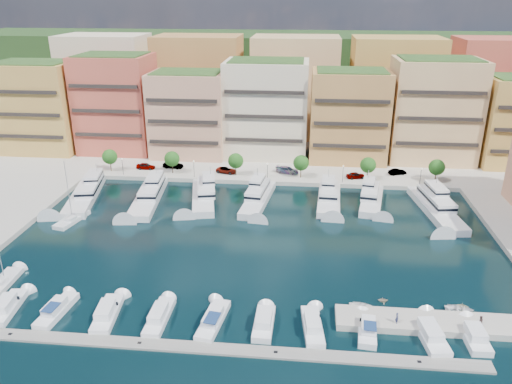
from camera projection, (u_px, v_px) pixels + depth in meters
The scene contains 58 objects.
ground at pixel (254, 243), 92.40m from camera, with size 400.00×400.00×0.00m, color black.
north_quay at pixel (275, 147), 149.62m from camera, with size 220.00×64.00×2.00m, color #9E998E.
hillside at pixel (283, 111), 193.92m from camera, with size 240.00×40.00×58.00m, color #193214.
south_pontoon at pixel (207, 349), 64.99m from camera, with size 72.00×2.20×0.35m, color gray.
finger_pier at pixel (452, 327), 69.29m from camera, with size 32.00×5.00×2.00m, color #9E998E.
apartment_0 at pixel (39, 107), 139.74m from camera, with size 22.00×16.50×24.80m.
apartment_1 at pixel (117, 103), 139.16m from camera, with size 20.00×16.50×26.80m.
apartment_2 at pixel (189, 114), 136.09m from camera, with size 20.00×15.50×22.80m.
apartment_3 at pixel (266, 109), 135.42m from camera, with size 22.00×16.50×25.80m.
apartment_4 at pixel (349, 116), 131.88m from camera, with size 20.00×15.50×23.80m.
apartment_5 at pixel (433, 110), 131.11m from camera, with size 22.00×16.50×26.80m.
backblock_0 at pixel (108, 83), 159.87m from camera, with size 26.00×18.00×30.00m, color beige.
backblock_1 at pixel (200, 85), 157.06m from camera, with size 26.00×18.00×30.00m, color tan.
backblock_2 at pixel (295, 87), 154.26m from camera, with size 26.00×18.00×30.00m, color #E8B97B.
backblock_3 at pixel (394, 88), 151.45m from camera, with size 26.00×18.00×30.00m, color gold.
backblock_4 at pixel (496, 90), 148.64m from camera, with size 26.00×18.00×30.00m, color #C25440.
tree_0 at pixel (110, 157), 125.29m from camera, with size 3.80×3.80×5.65m.
tree_1 at pixel (172, 159), 123.79m from camera, with size 3.80×3.80×5.65m.
tree_2 at pixel (236, 161), 122.30m from camera, with size 3.80×3.80×5.65m.
tree_3 at pixel (301, 163), 120.80m from camera, with size 3.80×3.80×5.65m.
tree_4 at pixel (368, 165), 119.30m from camera, with size 3.80×3.80×5.65m.
tree_5 at pixel (437, 167), 117.81m from camera, with size 3.80×3.80×5.65m.
lamppost_0 at pixel (122, 164), 123.14m from camera, with size 0.30×0.30×4.20m.
lamppost_1 at pixel (194, 166), 121.45m from camera, with size 0.30×0.30×4.20m.
lamppost_2 at pixel (267, 169), 119.77m from camera, with size 0.30×0.30×4.20m.
lamppost_3 at pixel (343, 171), 118.08m from camera, with size 0.30×0.30×4.20m.
lamppost_4 at pixel (421, 174), 116.40m from camera, with size 0.30×0.30×4.20m.
yacht_0 at pixel (86, 192), 112.76m from camera, with size 9.49×23.53×7.30m.
yacht_1 at pixel (149, 195), 111.37m from camera, with size 7.22×23.34×7.30m.
yacht_2 at pixel (204, 194), 111.68m from camera, with size 8.46×20.14×7.30m.
yacht_3 at pixel (258, 196), 110.47m from camera, with size 6.62×20.12×7.30m.
yacht_4 at pixel (329, 198), 109.96m from camera, with size 5.72×17.76×7.30m.
yacht_5 at pixel (371, 198), 109.58m from camera, with size 7.03×16.83×7.30m.
yacht_6 at pixel (435, 206), 105.57m from camera, with size 8.12×23.43×7.30m.
cruiser_0 at pixel (8, 308), 72.64m from camera, with size 3.64×8.89×2.55m.
cruiser_1 at pixel (56, 311), 71.92m from camera, with size 3.23×8.72×2.66m.
cruiser_2 at pixel (107, 314), 71.23m from camera, with size 3.64×9.15×2.55m.
cruiser_3 at pixel (159, 317), 70.51m from camera, with size 2.55×8.94×2.55m.
cruiser_4 at pixel (213, 320), 69.76m from camera, with size 3.71×9.43×2.66m.
cruiser_5 at pixel (264, 324), 69.14m from camera, with size 2.78×7.59×2.55m.
cruiser_6 at pixel (313, 327), 68.50m from camera, with size 3.39×8.79×2.55m.
cruiser_7 at pixel (367, 330), 67.79m from camera, with size 3.08×7.35×2.66m.
cruiser_8 at pixel (430, 334), 67.02m from camera, with size 4.06×9.32×2.55m.
cruiser_9 at pixel (474, 337), 66.50m from camera, with size 3.01×7.23×2.55m.
sailboat_0 at pixel (3, 283), 79.26m from camera, with size 3.16×8.13×13.20m.
sailboat_2 at pixel (72, 220), 101.00m from camera, with size 4.51×9.15×13.20m.
tender_0 at pixel (362, 306), 73.24m from camera, with size 2.59×3.63×0.75m, color white.
tender_1 at pixel (383, 300), 74.73m from camera, with size 1.31×1.52×0.80m, color beige.
tender_2 at pixel (459, 309), 72.42m from camera, with size 2.90×4.06×0.84m, color white.
tender_3 at pixel (463, 306), 73.22m from camera, with size 1.45×1.69×0.89m, color beige.
car_0 at pixel (146, 166), 127.66m from camera, with size 1.92×4.77×1.63m, color gray.
car_1 at pixel (173, 165), 128.30m from camera, with size 1.79×5.13×1.69m, color gray.
car_2 at pixel (226, 170), 124.99m from camera, with size 2.39×5.19×1.44m, color gray.
car_3 at pixel (287, 170), 124.80m from camera, with size 2.31×5.67×1.65m, color gray.
car_4 at pixel (356, 175), 121.38m from camera, with size 1.82×4.53×1.54m, color gray.
car_5 at pixel (397, 172), 123.83m from camera, with size 1.54×4.42×1.46m, color gray.
person_0 at pixel (397, 318), 68.23m from camera, with size 0.61×0.40×1.66m, color #262A4C.
person_1 at pixel (480, 322), 67.37m from camera, with size 0.86×0.67×1.77m, color #462F2A.
Camera 1 is at (8.69, -81.71, 43.32)m, focal length 35.00 mm.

